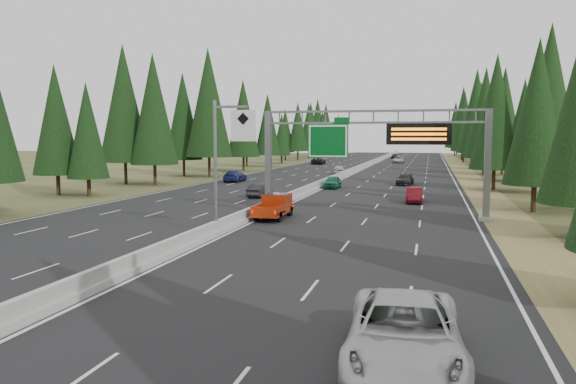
% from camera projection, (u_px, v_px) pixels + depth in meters
% --- Properties ---
extents(road, '(32.00, 260.00, 0.08)m').
position_uv_depth(road, '(348.00, 175.00, 86.67)').
color(road, black).
rests_on(road, ground).
extents(shoulder_right, '(3.60, 260.00, 0.06)m').
position_uv_depth(shoulder_right, '(468.00, 177.00, 82.30)').
color(shoulder_right, olive).
rests_on(shoulder_right, ground).
extents(shoulder_left, '(3.60, 260.00, 0.06)m').
position_uv_depth(shoulder_left, '(239.00, 173.00, 91.04)').
color(shoulder_left, '#3B4520').
rests_on(shoulder_left, ground).
extents(median_barrier, '(0.70, 260.00, 0.85)m').
position_uv_depth(median_barrier, '(348.00, 173.00, 86.63)').
color(median_barrier, '#9B9B96').
rests_on(median_barrier, road).
extents(sign_gantry, '(16.75, 0.98, 7.80)m').
position_uv_depth(sign_gantry, '(382.00, 146.00, 40.46)').
color(sign_gantry, slate).
rests_on(sign_gantry, road).
extents(hov_sign_pole, '(2.80, 0.50, 8.00)m').
position_uv_depth(hov_sign_pole, '(224.00, 157.00, 32.99)').
color(hov_sign_pole, slate).
rests_on(hov_sign_pole, road).
extents(tree_row_right, '(11.95, 240.77, 18.97)m').
position_uv_depth(tree_row_right, '(506.00, 111.00, 75.51)').
color(tree_row_right, black).
rests_on(tree_row_right, ground).
extents(tree_row_left, '(12.13, 242.98, 18.91)m').
position_uv_depth(tree_row_left, '(200.00, 116.00, 84.90)').
color(tree_row_left, black).
rests_on(tree_row_left, ground).
extents(silver_minivan, '(3.23, 6.44, 1.75)m').
position_uv_depth(silver_minivan, '(404.00, 333.00, 14.24)').
color(silver_minivan, silver).
rests_on(silver_minivan, road).
extents(red_pickup, '(1.88, 5.27, 1.72)m').
position_uv_depth(red_pickup, '(276.00, 205.00, 40.77)').
color(red_pickup, black).
rests_on(red_pickup, road).
extents(car_ahead_green, '(1.67, 4.14, 1.41)m').
position_uv_depth(car_ahead_green, '(333.00, 182.00, 64.32)').
color(car_ahead_green, '#166243').
rests_on(car_ahead_green, road).
extents(car_ahead_dkred, '(1.53, 4.09, 1.33)m').
position_uv_depth(car_ahead_dkred, '(414.00, 195.00, 50.14)').
color(car_ahead_dkred, '#5D0D14').
rests_on(car_ahead_dkred, road).
extents(car_ahead_dkgrey, '(2.19, 4.67, 1.32)m').
position_uv_depth(car_ahead_dkgrey, '(405.00, 179.00, 68.74)').
color(car_ahead_dkgrey, black).
rests_on(car_ahead_dkgrey, road).
extents(car_ahead_white, '(2.47, 5.13, 1.41)m').
position_uv_depth(car_ahead_white, '(398.00, 160.00, 127.09)').
color(car_ahead_white, '#B7B7B7').
rests_on(car_ahead_white, road).
extents(car_ahead_far, '(1.79, 4.27, 1.44)m').
position_uv_depth(car_ahead_far, '(395.00, 156.00, 152.22)').
color(car_ahead_far, black).
rests_on(car_ahead_far, road).
extents(car_onc_near, '(1.58, 3.98, 1.29)m').
position_uv_depth(car_onc_near, '(260.00, 190.00, 54.77)').
color(car_onc_near, black).
rests_on(car_onc_near, road).
extents(car_onc_blue, '(2.31, 5.21, 1.49)m').
position_uv_depth(car_onc_blue, '(235.00, 176.00, 73.61)').
color(car_onc_blue, navy).
rests_on(car_onc_blue, road).
extents(car_onc_white, '(1.97, 4.39, 1.46)m').
position_uv_depth(car_onc_white, '(340.00, 170.00, 88.15)').
color(car_onc_white, '#B2B2B2').
rests_on(car_onc_white, road).
extents(car_onc_far, '(2.94, 5.78, 1.57)m').
position_uv_depth(car_onc_far, '(318.00, 160.00, 121.39)').
color(car_onc_far, black).
rests_on(car_onc_far, road).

